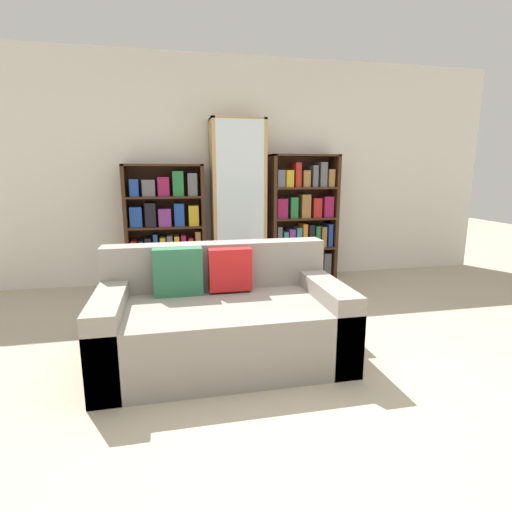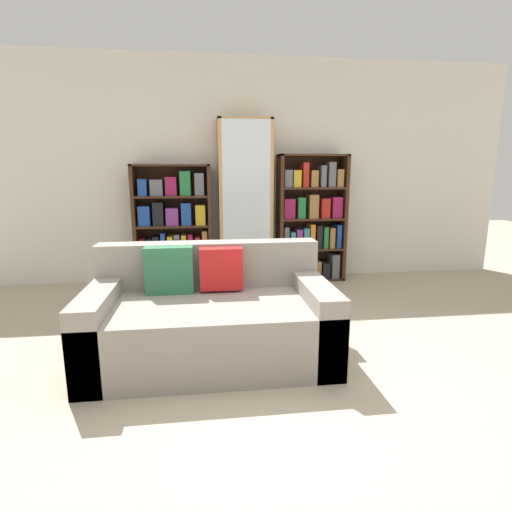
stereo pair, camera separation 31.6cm
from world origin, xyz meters
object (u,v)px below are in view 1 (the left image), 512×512
couch (222,320)px  wine_bottle (293,273)px  bookshelf_left (166,229)px  bookshelf_right (303,221)px  display_cabinet (238,204)px

couch → wine_bottle: size_ratio=4.29×
bookshelf_left → bookshelf_right: (1.69, -0.00, 0.04)m
bookshelf_left → wine_bottle: bearing=-14.1°
couch → wine_bottle: bearing=57.3°
bookshelf_right → wine_bottle: bookshelf_right is taller
couch → display_cabinet: (0.47, 2.02, 0.68)m
bookshelf_left → display_cabinet: bearing=-1.1°
couch → bookshelf_right: 2.46m
bookshelf_left → wine_bottle: (1.46, -0.37, -0.53)m
couch → bookshelf_right: size_ratio=1.11×
display_cabinet → bookshelf_right: (0.83, 0.02, -0.24)m
bookshelf_left → display_cabinet: display_cabinet is taller
wine_bottle → bookshelf_right: bearing=57.8°
bookshelf_right → wine_bottle: (-0.23, -0.37, -0.57)m
couch → wine_bottle: couch is taller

